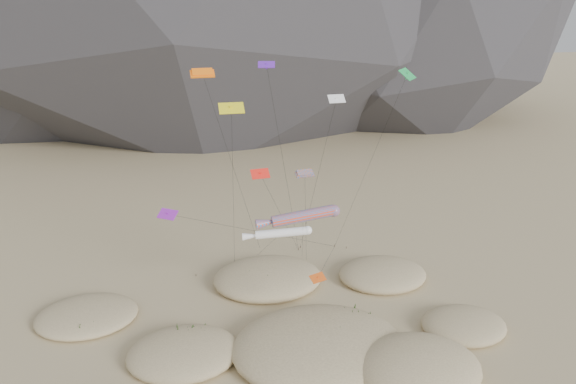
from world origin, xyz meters
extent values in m
plane|color=#CCB789|center=(0.00, 0.00, 0.00)|extent=(500.00, 500.00, 0.00)
ellipsoid|color=#CCB789|center=(9.28, -3.34, 0.92)|extent=(12.08, 10.26, 4.07)
ellipsoid|color=#CCB789|center=(-11.65, 4.52, 0.57)|extent=(11.04, 9.39, 2.54)
ellipsoid|color=#CCB789|center=(1.39, 2.22, 0.79)|extent=(17.38, 14.78, 3.52)
ellipsoid|color=#CCB789|center=(17.54, 2.74, 0.50)|extent=(9.10, 7.74, 2.23)
ellipsoid|color=#CCB789|center=(-0.72, 17.36, 0.68)|extent=(13.33, 11.33, 3.04)
ellipsoid|color=#CCB789|center=(13.45, 15.20, 0.59)|extent=(11.02, 9.37, 2.63)
ellipsoid|color=#CCB789|center=(-21.56, 13.91, 0.45)|extent=(10.96, 9.32, 2.01)
ellipsoid|color=black|center=(8.71, -3.21, 1.00)|extent=(3.54, 3.03, 1.06)
ellipsoid|color=black|center=(-11.04, 7.16, 0.80)|extent=(2.72, 2.33, 0.82)
ellipsoid|color=black|center=(-10.21, 7.35, 0.70)|extent=(2.40, 2.05, 0.72)
ellipsoid|color=black|center=(2.36, 3.85, 1.10)|extent=(3.03, 2.59, 0.91)
ellipsoid|color=black|center=(6.84, 6.24, 1.00)|extent=(2.30, 1.97, 0.69)
ellipsoid|color=black|center=(-0.41, 2.45, 0.90)|extent=(2.50, 2.14, 0.75)
ellipsoid|color=black|center=(18.20, 0.87, 0.60)|extent=(2.18, 1.86, 0.65)
ellipsoid|color=black|center=(-2.44, 16.48, 1.00)|extent=(3.31, 2.83, 0.99)
ellipsoid|color=black|center=(-0.50, 15.01, 0.90)|extent=(2.33, 1.99, 0.70)
ellipsoid|color=black|center=(15.02, 14.43, 0.70)|extent=(2.47, 2.11, 0.74)
ellipsoid|color=black|center=(11.58, 13.37, 0.60)|extent=(1.86, 1.59, 0.56)
ellipsoid|color=black|center=(-23.38, 12.87, 0.50)|extent=(2.26, 1.93, 0.68)
ellipsoid|color=black|center=(-21.03, 11.06, 0.40)|extent=(1.78, 1.53, 0.54)
cylinder|color=#3F2D1E|center=(-2.39, 19.06, 0.15)|extent=(0.08, 0.08, 0.30)
cylinder|color=#3F2D1E|center=(-2.69, 23.79, 0.15)|extent=(0.08, 0.08, 0.30)
cylinder|color=#3F2D1E|center=(5.24, 25.52, 0.15)|extent=(0.08, 0.08, 0.30)
cylinder|color=#3F2D1E|center=(5.68, 26.15, 0.15)|extent=(0.08, 0.08, 0.30)
cylinder|color=#3F2D1E|center=(11.87, 24.46, 0.15)|extent=(0.08, 0.08, 0.30)
cylinder|color=#3F2D1E|center=(-3.93, 23.73, 0.15)|extent=(0.08, 0.08, 0.30)
cylinder|color=#3F2D1E|center=(10.49, 25.45, 0.15)|extent=(0.08, 0.08, 0.30)
cylinder|color=#3F2D1E|center=(-9.20, 21.14, 0.15)|extent=(0.08, 0.08, 0.30)
cylinder|color=#FD421A|center=(0.82, 6.46, 13.07)|extent=(6.41, 1.22, 1.81)
sphere|color=#FD421A|center=(3.97, 6.49, 13.32)|extent=(1.21, 1.21, 1.21)
cone|color=#FD421A|center=(-2.65, 6.43, 12.76)|extent=(2.63, 1.07, 1.30)
cylinder|color=black|center=(3.03, 15.00, 6.54)|extent=(4.46, 17.09, 13.09)
cylinder|color=white|center=(-0.13, 12.00, 8.97)|extent=(5.83, 1.88, 1.31)
sphere|color=white|center=(2.68, 11.52, 9.20)|extent=(0.96, 0.96, 0.96)
cone|color=white|center=(-3.23, 12.53, 8.69)|extent=(2.44, 1.21, 0.98)
cylinder|color=black|center=(-0.36, 18.65, 4.49)|extent=(0.49, 13.31, 8.99)
cube|color=orange|center=(-7.63, 14.72, 26.02)|extent=(2.46, 1.05, 0.73)
cube|color=orange|center=(-7.63, 14.72, 26.21)|extent=(2.09, 0.82, 0.71)
cylinder|color=black|center=(-3.74, 21.14, 13.01)|extent=(7.82, 12.86, 26.03)
cube|color=orange|center=(1.72, 9.44, 16.40)|extent=(1.98, 1.00, 0.55)
cube|color=orange|center=(1.72, 9.44, 16.57)|extent=(1.68, 0.80, 0.54)
cylinder|color=black|center=(3.65, 15.94, 8.20)|extent=(3.88, 13.02, 16.41)
cube|color=#5E1FBA|center=(-1.96, 10.11, 27.32)|extent=(1.74, 1.18, 0.55)
cube|color=#5E1FBA|center=(-1.96, 10.11, 27.17)|extent=(0.22, 0.18, 0.56)
cylinder|color=black|center=(1.64, 17.81, 13.69)|extent=(7.23, 15.44, 27.29)
cube|color=yellow|center=(-5.31, 10.99, 23.15)|extent=(2.49, 1.35, 0.89)
cube|color=yellow|center=(-5.31, 10.99, 23.00)|extent=(0.30, 0.25, 0.85)
cylinder|color=black|center=(-4.62, 17.36, 11.60)|extent=(1.40, 12.77, 23.11)
cube|color=#CD4C13|center=(2.24, 5.80, 6.42)|extent=(1.86, 1.42, 0.60)
cube|color=#CD4C13|center=(2.24, 5.80, 6.27)|extent=(0.25, 0.23, 0.57)
cylinder|color=black|center=(6.36, 15.63, 3.24)|extent=(8.27, 19.66, 6.39)
cube|color=green|center=(15.22, 15.89, 25.11)|extent=(2.88, 3.04, 1.10)
cube|color=green|center=(15.22, 15.89, 24.96)|extent=(0.47, 0.47, 0.94)
cylinder|color=black|center=(12.85, 20.67, 12.58)|extent=(4.76, 9.59, 25.07)
cube|color=white|center=(6.04, 13.02, 23.24)|extent=(1.81, 0.91, 0.77)
cube|color=white|center=(6.04, 13.02, 23.09)|extent=(0.22, 0.27, 0.60)
cylinder|color=black|center=(5.86, 19.58, 11.65)|extent=(0.39, 13.15, 23.20)
cube|color=purple|center=(-12.13, 10.13, 13.02)|extent=(2.21, 2.01, 0.72)
cube|color=purple|center=(-12.13, 10.13, 12.87)|extent=(0.31, 0.30, 0.68)
cylinder|color=black|center=(-0.82, 17.79, 6.53)|extent=(22.64, 15.34, 12.99)
cube|color=red|center=(-2.61, 10.84, 16.31)|extent=(1.98, 1.09, 0.81)
cube|color=red|center=(-2.61, 10.84, 16.16)|extent=(0.25, 0.30, 0.63)
cylinder|color=black|center=(1.32, 18.18, 8.18)|extent=(7.88, 14.70, 16.27)
camera|label=1|loc=(-12.29, -42.80, 33.83)|focal=35.00mm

